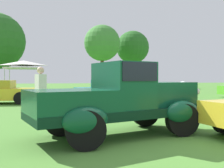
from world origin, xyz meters
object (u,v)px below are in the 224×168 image
at_px(feature_pickup_truck, 120,99).
at_px(canopy_tent_left_field, 24,64).
at_px(spectator_between_cars, 154,88).
at_px(show_car_teal, 112,91).
at_px(spectator_near_truck, 41,92).

xyz_separation_m(feature_pickup_truck, canopy_tent_left_field, (-3.60, 15.85, 1.56)).
bearing_deg(spectator_between_cars, feature_pickup_truck, -120.71).
relative_size(feature_pickup_truck, show_car_teal, 0.99).
bearing_deg(canopy_tent_left_field, spectator_near_truck, -82.60).
xyz_separation_m(feature_pickup_truck, spectator_near_truck, (-1.86, 2.48, 0.05)).
distance_m(feature_pickup_truck, spectator_near_truck, 3.10).
distance_m(show_car_teal, spectator_near_truck, 7.52).
relative_size(spectator_near_truck, canopy_tent_left_field, 0.62).
xyz_separation_m(show_car_teal, spectator_between_cars, (0.78, -4.48, 0.31)).
height_order(spectator_near_truck, spectator_between_cars, same).
bearing_deg(feature_pickup_truck, show_car_teal, 78.08).
bearing_deg(spectator_between_cars, spectator_near_truck, -155.99).
bearing_deg(spectator_near_truck, canopy_tent_left_field, 97.40).
distance_m(feature_pickup_truck, show_car_teal, 9.18).
xyz_separation_m(feature_pickup_truck, spectator_between_cars, (2.67, 4.50, 0.05)).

